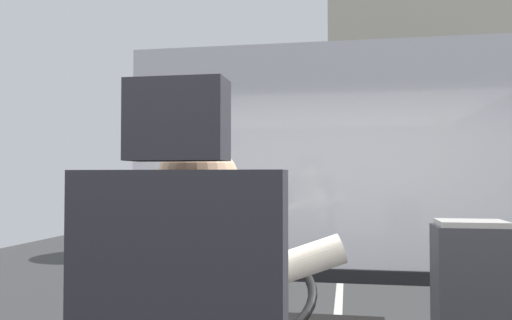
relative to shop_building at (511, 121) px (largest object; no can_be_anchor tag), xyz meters
name	(u,v)px	position (x,y,z in m)	size (l,w,h in m)	color
ground	(341,275)	(-5.43, -7.64, -3.76)	(18.00, 44.00, 0.06)	#353535
windshield_panel	(324,187)	(-5.43, -14.82, -1.88)	(2.50, 0.08, 1.48)	silver
street_tree	(213,107)	(-8.85, -4.61, 0.05)	(2.41, 2.41, 5.04)	#4C3828
shop_building	(511,121)	(0.00, 0.00, 0.00)	(11.73, 4.24, 7.48)	#BCB29E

